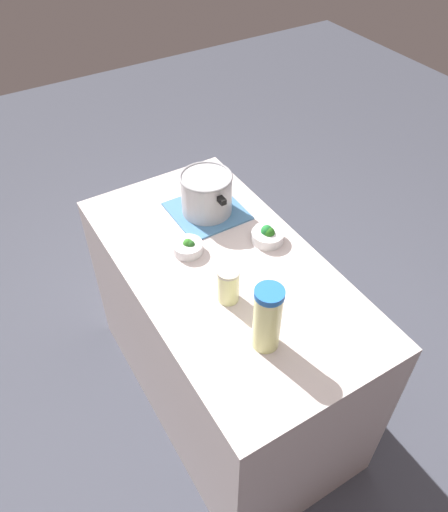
% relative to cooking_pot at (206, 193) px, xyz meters
% --- Properties ---
extents(ground_plane, '(8.00, 8.00, 0.00)m').
position_rel_cooking_pot_xyz_m(ground_plane, '(0.32, -0.11, -1.02)').
color(ground_plane, '#444653').
extents(counter_slab, '(1.37, 0.72, 0.91)m').
position_rel_cooking_pot_xyz_m(counter_slab, '(0.32, -0.11, -0.56)').
color(counter_slab, beige).
rests_on(counter_slab, ground_plane).
extents(dish_cloth, '(0.30, 0.30, 0.01)m').
position_rel_cooking_pot_xyz_m(dish_cloth, '(-0.00, 0.00, -0.10)').
color(dish_cloth, teal).
rests_on(dish_cloth, counter_slab).
extents(cooking_pot, '(0.29, 0.23, 0.18)m').
position_rel_cooking_pot_xyz_m(cooking_pot, '(0.00, 0.00, 0.00)').
color(cooking_pot, '#B7B7BC').
rests_on(cooking_pot, dish_cloth).
extents(lemonade_pitcher, '(0.10, 0.10, 0.26)m').
position_rel_cooking_pot_xyz_m(lemonade_pitcher, '(0.71, -0.18, 0.03)').
color(lemonade_pitcher, '#E9EE95').
rests_on(lemonade_pitcher, counter_slab).
extents(mason_jar, '(0.08, 0.08, 0.14)m').
position_rel_cooking_pot_xyz_m(mason_jar, '(0.48, -0.18, -0.03)').
color(mason_jar, '#E9EDA3').
rests_on(mason_jar, counter_slab).
extents(broccoli_bowl_front, '(0.12, 0.12, 0.06)m').
position_rel_cooking_pot_xyz_m(broccoli_bowl_front, '(0.18, -0.19, -0.08)').
color(broccoli_bowl_front, silver).
rests_on(broccoli_bowl_front, counter_slab).
extents(broccoli_bowl_center, '(0.13, 0.13, 0.08)m').
position_rel_cooking_pot_xyz_m(broccoli_bowl_center, '(0.29, 0.12, -0.07)').
color(broccoli_bowl_center, silver).
rests_on(broccoli_bowl_center, counter_slab).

